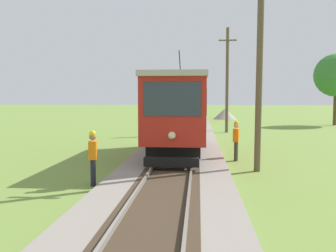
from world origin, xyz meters
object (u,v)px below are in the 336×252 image
at_px(red_tram, 178,111).
at_px(freight_car, 190,108).
at_px(track_worker, 93,155).
at_px(tree_left_far, 336,75).
at_px(second_worker, 236,139).
at_px(gravel_pile, 225,114).
at_px(utility_pole_mid, 227,79).
at_px(utility_pole_near_tram, 260,64).

xyz_separation_m(red_tram, freight_car, (-0.00, 26.53, -0.64)).
distance_m(track_worker, tree_left_far, 31.59).
bearing_deg(second_worker, track_worker, -119.79).
xyz_separation_m(red_tram, gravel_pile, (4.31, 29.57, -1.53)).
bearing_deg(utility_pole_mid, gravel_pile, 86.39).
height_order(gravel_pile, second_worker, second_worker).
height_order(utility_pole_mid, track_worker, utility_pole_mid).
distance_m(utility_pole_mid, tree_left_far, 14.03).
bearing_deg(tree_left_far, track_worker, -122.73).
distance_m(red_tram, freight_car, 26.54).
xyz_separation_m(red_tram, tree_left_far, (14.54, 20.46, 2.78)).
bearing_deg(red_tram, freight_car, 90.01).
relative_size(gravel_pile, second_worker, 1.68).
bearing_deg(track_worker, second_worker, -145.05).
distance_m(utility_pole_mid, track_worker, 19.24).
height_order(red_tram, tree_left_far, tree_left_far).
bearing_deg(utility_pole_mid, utility_pole_near_tram, -90.00).
bearing_deg(utility_pole_mid, freight_car, 102.66).
bearing_deg(gravel_pile, utility_pole_mid, -93.61).
relative_size(gravel_pile, tree_left_far, 0.42).
relative_size(utility_pole_near_tram, tree_left_far, 1.12).
bearing_deg(freight_car, tree_left_far, -22.66).
relative_size(utility_pole_near_tram, utility_pole_mid, 0.96).
xyz_separation_m(freight_car, track_worker, (-2.40, -32.43, -0.57)).
height_order(gravel_pile, track_worker, track_worker).
distance_m(freight_car, track_worker, 32.53).
bearing_deg(tree_left_far, second_worker, -119.11).
xyz_separation_m(red_tram, utility_pole_mid, (3.21, 12.22, 2.04)).
bearing_deg(track_worker, utility_pole_near_tram, -164.43).
distance_m(utility_pole_near_tram, utility_pole_mid, 15.46).
distance_m(utility_pole_mid, second_worker, 13.55).
relative_size(freight_car, utility_pole_mid, 0.63).
relative_size(freight_car, gravel_pile, 1.73).
xyz_separation_m(freight_car, utility_pole_near_tram, (3.22, -29.78, 2.52)).
xyz_separation_m(utility_pole_mid, tree_left_far, (11.33, 8.25, 0.74)).
distance_m(gravel_pile, second_worker, 30.54).
distance_m(red_tram, utility_pole_near_tram, 4.94).
bearing_deg(red_tram, track_worker, -112.15).
bearing_deg(gravel_pile, red_tram, -98.29).
xyz_separation_m(red_tram, second_worker, (2.63, -0.92, -1.21)).
bearing_deg(second_worker, tree_left_far, 76.43).
relative_size(freight_car, track_worker, 2.91).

